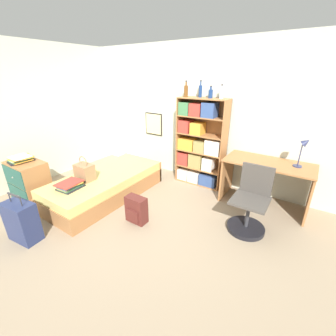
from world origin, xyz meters
name	(u,v)px	position (x,y,z in m)	size (l,w,h in m)	color
ground_plane	(138,208)	(0.00, 0.00, 0.00)	(14.00, 14.00, 0.00)	gray
wall_back	(188,114)	(0.00, 1.62, 1.30)	(10.00, 0.09, 2.60)	beige
wall_left	(43,115)	(-2.35, 0.00, 1.30)	(0.06, 10.00, 2.60)	beige
bed	(106,185)	(-0.74, 0.02, 0.21)	(0.96, 2.07, 0.41)	#A36B3D
handbag	(85,172)	(-0.84, -0.30, 0.55)	(0.30, 0.21, 0.41)	#93704C
book_stack_on_bed	(70,185)	(-0.78, -0.63, 0.47)	(0.32, 0.38, 0.10)	#232328
suitcase	(22,222)	(-0.75, -1.39, 0.27)	(0.45, 0.28, 0.67)	navy
dresser	(29,182)	(-1.67, -0.82, 0.35)	(0.66, 0.45, 0.71)	#A36B3D
magazine_pile_on_dresser	(20,159)	(-1.73, -0.83, 0.76)	(0.31, 0.38, 0.10)	#232328
bookcase	(199,146)	(0.36, 1.41, 0.77)	(0.92, 0.32, 1.65)	#A36B3D
bottle_green	(186,91)	(0.07, 1.36, 1.76)	(0.07, 0.07, 0.28)	brown
bottle_brown	(200,91)	(0.32, 1.45, 1.76)	(0.06, 0.06, 0.29)	navy
bottle_clear	(211,93)	(0.53, 1.42, 1.73)	(0.08, 0.08, 0.20)	navy
bottle_blue	(221,93)	(0.71, 1.44, 1.74)	(0.07, 0.07, 0.23)	#B7BCC1
desk	(267,175)	(1.66, 1.25, 0.54)	(1.32, 0.64, 0.76)	#A36B3D
desk_lamp	(304,147)	(2.08, 1.30, 1.07)	(0.17, 0.13, 0.46)	navy
desk_chair	(249,211)	(1.63, 0.48, 0.29)	(0.51, 0.51, 0.91)	black
backpack	(136,210)	(0.23, -0.28, 0.20)	(0.31, 0.19, 0.40)	#56231E
waste_bin	(259,198)	(1.63, 1.19, 0.14)	(0.20, 0.20, 0.28)	slate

